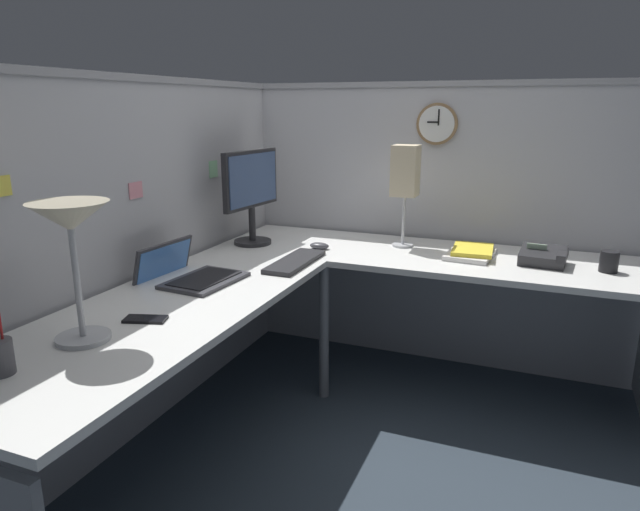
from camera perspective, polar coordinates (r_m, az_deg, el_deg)
ground_plane at (r=2.82m, az=2.30°, el=-16.03°), size 6.80×6.80×0.00m
cubicle_wall_back at (r=2.63m, az=-18.51°, el=-0.37°), size 2.57×0.12×1.58m
cubicle_wall_right at (r=3.27m, az=12.02°, el=2.97°), size 0.12×2.37×1.58m
desk at (r=2.41m, az=2.35°, el=-4.97°), size 2.35×2.15×0.73m
monitor at (r=3.01m, az=-6.97°, el=6.63°), size 0.46×0.20×0.50m
laptop at (r=2.48m, az=-13.39°, el=-1.82°), size 0.37×0.41×0.22m
keyboard at (r=2.65m, az=-2.53°, el=-0.62°), size 0.43×0.14×0.02m
computer_mouse at (r=2.93m, az=-0.07°, el=0.99°), size 0.06×0.10×0.03m
desk_lamp_dome at (r=1.86m, az=-23.96°, el=2.52°), size 0.24×0.24×0.44m
cell_phone at (r=2.06m, az=-17.30°, el=-6.18°), size 0.11×0.16×0.01m
office_phone at (r=2.83m, az=21.82°, el=-0.14°), size 0.21×0.22×0.11m
book_stack at (r=2.87m, az=15.08°, el=0.30°), size 0.30×0.23×0.04m
desk_lamp_paper at (r=2.95m, az=8.65°, el=8.19°), size 0.13×0.13×0.53m
coffee_mug at (r=2.83m, az=27.26°, el=-0.55°), size 0.08×0.08×0.10m
wall_clock at (r=3.15m, az=11.79°, el=12.93°), size 0.04×0.22×0.22m
pinned_note_leftmost at (r=2.53m, az=-18.19°, el=6.31°), size 0.08×0.00×0.07m
pinned_note_middle at (r=2.08m, az=-29.60°, el=6.13°), size 0.07×0.00×0.07m
pinned_note_rightmost at (r=3.02m, az=-10.77°, el=8.60°), size 0.07×0.00×0.09m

